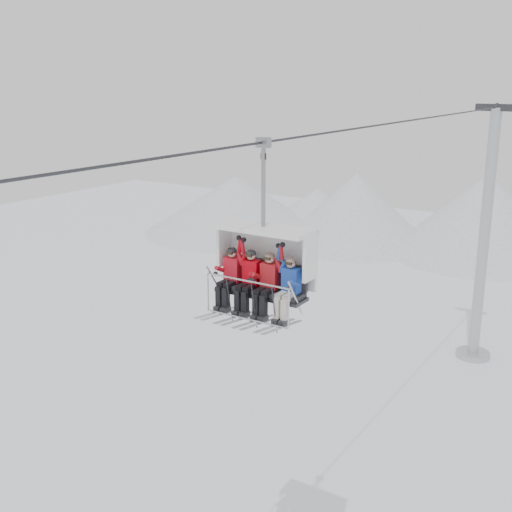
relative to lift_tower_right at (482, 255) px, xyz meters
The scene contains 7 objects.
lift_tower_right is the anchor object (origin of this frame).
haul_cable 23.25m from the lift_tower_right, 90.00° to the right, with size 0.06×0.06×50.00m, color #2E2E33.
chairlift_carrier 22.12m from the lift_tower_right, 90.00° to the right, with size 2.34×1.17×3.98m.
skier_far_left 22.34m from the lift_tower_right, 92.07° to the right, with size 0.39×1.69×1.57m.
skier_center_left 22.33m from the lift_tower_right, 90.68° to the right, with size 0.40×1.69×1.60m.
skier_center_right 22.33m from the lift_tower_right, 89.39° to the right, with size 0.40×1.69×1.60m.
skier_far_right 22.34m from the lift_tower_right, 87.96° to the right, with size 0.39×1.69×1.55m.
Camera 1 is at (7.43, -11.62, 14.60)m, focal length 45.00 mm.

